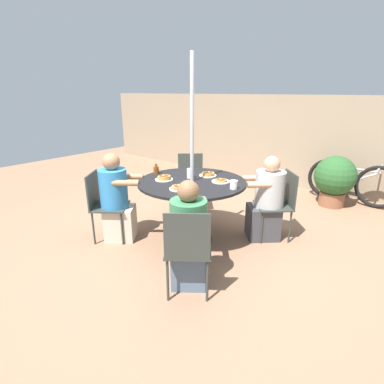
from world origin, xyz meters
name	(u,v)px	position (x,y,z in m)	size (l,w,h in m)	color
ground_plane	(192,239)	(0.00, 0.00, 0.00)	(12.00, 12.00, 0.00)	#8C664C
back_fence	(290,142)	(0.00, 3.00, 0.86)	(10.00, 0.06, 1.73)	gray
patio_table	(192,188)	(0.00, 0.00, 0.67)	(1.30, 1.30, 0.77)	black
umbrella_pole	(192,154)	(0.00, 0.00, 1.09)	(0.04, 0.04, 2.19)	#ADADB2
patio_chair_north	(280,201)	(0.81, 0.74, 0.49)	(0.58, 0.58, 0.86)	#333833
diner_north	(266,202)	(0.69, 0.62, 0.48)	(0.57, 0.56, 1.06)	#3D3D42
patio_chair_east	(190,178)	(-0.71, 0.84, 0.49)	(0.58, 0.58, 0.86)	#333833
patio_chair_south	(103,202)	(-0.87, -0.67, 0.49)	(0.58, 0.58, 0.86)	#333833
diner_south	(117,201)	(-0.74, -0.56, 0.50)	(0.57, 0.55, 1.10)	beige
patio_chair_west	(188,247)	(0.66, -0.88, 0.49)	(0.58, 0.58, 0.86)	#333833
diner_west	(189,239)	(0.56, -0.74, 0.48)	(0.56, 0.60, 1.06)	slate
pancake_plate_a	(208,174)	(0.02, 0.29, 0.79)	(0.22, 0.22, 0.06)	silver
pancake_plate_b	(221,181)	(0.29, 0.18, 0.78)	(0.22, 0.22, 0.04)	silver
pancake_plate_c	(179,188)	(0.09, -0.34, 0.79)	(0.22, 0.22, 0.05)	silver
pancake_plate_d	(164,178)	(-0.29, -0.18, 0.79)	(0.22, 0.22, 0.06)	silver
syrup_bottle	(156,170)	(-0.57, -0.04, 0.82)	(0.09, 0.07, 0.13)	brown
coffee_cup	(234,185)	(0.55, 0.05, 0.82)	(0.08, 0.08, 0.10)	white
drinking_glass_a	(190,173)	(-0.10, 0.08, 0.83)	(0.08, 0.08, 0.12)	silver
bicycle	(352,182)	(1.25, 2.68, 0.36)	(1.45, 0.44, 0.71)	black
potted_shrub	(335,179)	(1.04, 2.35, 0.46)	(0.64, 0.64, 0.82)	brown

